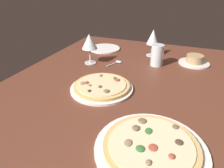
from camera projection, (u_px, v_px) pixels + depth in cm
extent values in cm
cube|color=brown|center=(122.00, 95.00, 88.24)|extent=(150.00, 110.00, 4.00)
cylinder|color=white|center=(102.00, 88.00, 88.65)|extent=(26.95, 26.95, 1.00)
cylinder|color=tan|center=(102.00, 86.00, 88.14)|extent=(24.06, 24.06, 1.20)
cylinder|color=beige|center=(102.00, 84.00, 87.76)|extent=(20.93, 20.93, 0.40)
ellipsoid|color=#AD4733|center=(86.00, 82.00, 88.21)|extent=(2.24, 1.83, 0.57)
ellipsoid|color=#937556|center=(89.00, 85.00, 86.16)|extent=(1.74, 1.53, 0.50)
ellipsoid|color=#AD4733|center=(117.00, 80.00, 90.52)|extent=(2.81, 2.58, 0.54)
ellipsoid|color=#937556|center=(83.00, 83.00, 87.88)|extent=(2.69, 2.05, 0.45)
ellipsoid|color=brown|center=(100.00, 86.00, 84.92)|extent=(1.94, 1.38, 0.71)
ellipsoid|color=#4C3828|center=(89.00, 91.00, 81.89)|extent=(1.64, 1.19, 0.65)
ellipsoid|color=brown|center=(101.00, 75.00, 94.51)|extent=(2.03, 1.51, 0.44)
ellipsoid|color=brown|center=(106.00, 91.00, 81.64)|extent=(2.53, 2.39, 0.71)
ellipsoid|color=#387033|center=(115.00, 78.00, 92.14)|extent=(1.89, 1.37, 0.60)
cylinder|color=white|center=(151.00, 149.00, 57.74)|extent=(31.82, 31.82, 1.00)
cylinder|color=tan|center=(151.00, 146.00, 57.22)|extent=(26.92, 26.92, 1.20)
cylinder|color=beige|center=(151.00, 144.00, 56.85)|extent=(23.66, 23.66, 0.40)
ellipsoid|color=brown|center=(142.00, 121.00, 65.02)|extent=(2.70, 2.67, 0.63)
ellipsoid|color=brown|center=(175.00, 127.00, 62.51)|extent=(2.25, 1.96, 0.49)
ellipsoid|color=#4C3828|center=(179.00, 142.00, 56.73)|extent=(2.39, 2.27, 0.55)
ellipsoid|color=#AD4733|center=(153.00, 147.00, 55.06)|extent=(2.89, 2.54, 0.44)
ellipsoid|color=#387033|center=(140.00, 148.00, 54.63)|extent=(2.57, 2.44, 0.57)
ellipsoid|color=brown|center=(136.00, 128.00, 61.80)|extent=(2.63, 2.31, 0.80)
ellipsoid|color=#937556|center=(128.00, 143.00, 56.57)|extent=(2.98, 2.19, 0.50)
ellipsoid|color=#AD4733|center=(172.00, 156.00, 52.17)|extent=(1.89, 1.63, 0.77)
ellipsoid|color=#937556|center=(148.00, 163.00, 50.50)|extent=(2.05, 1.48, 0.64)
ellipsoid|color=#387033|center=(149.00, 131.00, 60.90)|extent=(3.00, 2.13, 0.41)
cylinder|color=silver|center=(194.00, 63.00, 114.15)|extent=(16.54, 16.54, 0.80)
cylinder|color=tan|center=(195.00, 59.00, 112.97)|extent=(8.98, 8.98, 4.25)
cylinder|color=silver|center=(90.00, 63.00, 115.22)|extent=(6.46, 6.46, 0.40)
cylinder|color=silver|center=(90.00, 56.00, 113.25)|extent=(0.80, 0.80, 7.99)
cone|color=silver|center=(89.00, 41.00, 109.50)|extent=(8.36, 8.36, 8.02)
cone|color=#5B0F19|center=(90.00, 45.00, 110.56)|extent=(3.27, 3.27, 3.48)
cylinder|color=silver|center=(151.00, 55.00, 125.93)|extent=(6.28, 6.28, 0.40)
cylinder|color=silver|center=(152.00, 50.00, 124.24)|extent=(0.80, 0.80, 6.82)
cone|color=silver|center=(153.00, 37.00, 120.62)|extent=(7.19, 7.19, 8.62)
cone|color=maroon|center=(153.00, 41.00, 121.69)|extent=(3.05, 3.05, 4.06)
cylinder|color=silver|center=(157.00, 55.00, 109.79)|extent=(6.60, 6.60, 11.47)
cylinder|color=silver|center=(157.00, 59.00, 110.71)|extent=(6.08, 6.08, 7.55)
cylinder|color=white|center=(105.00, 48.00, 136.61)|extent=(19.93, 19.93, 0.90)
ellipsoid|color=silver|center=(119.00, 62.00, 115.78)|extent=(4.24, 4.81, 1.00)
cylinder|color=silver|center=(113.00, 64.00, 113.12)|extent=(8.47, 4.51, 0.70)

